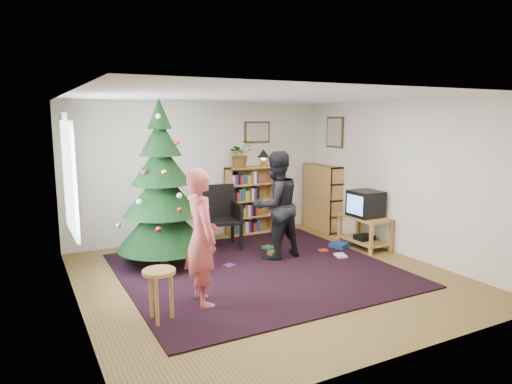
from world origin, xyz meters
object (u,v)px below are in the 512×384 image
picture_back (257,132)px  table_lamp (263,155)px  person_standing (201,237)px  person_by_chair (276,206)px  picture_right (335,132)px  armchair (219,214)px  bookshelf_back (250,199)px  stool (159,282)px  bookshelf_right (322,197)px  potted_plant (240,154)px  crt_tv (365,204)px  tv_stand (365,229)px  christmas_tree (162,197)px

picture_back → table_lamp: 0.45m
person_standing → person_by_chair: bearing=-54.0°
picture_right → table_lamp: size_ratio=1.83×
armchair → person_by_chair: size_ratio=0.63×
bookshelf_back → stool: bearing=-131.0°
bookshelf_right → picture_right: bearing=-143.7°
bookshelf_back → stool: size_ratio=2.15×
person_standing → potted_plant: 3.45m
crt_tv → tv_stand: bearing=-0.0°
armchair → stool: 3.01m
picture_right → christmas_tree: christmas_tree is taller
christmas_tree → person_by_chair: (1.68, -0.52, -0.19)m
bookshelf_right → christmas_tree: bearing=101.7°
bookshelf_back → armchair: (-0.92, -0.63, -0.08)m
armchair → person_standing: size_ratio=0.65×
picture_back → table_lamp: size_ratio=1.67×
bookshelf_right → tv_stand: bearing=175.2°
picture_right → crt_tv: 1.73m
christmas_tree → bookshelf_right: size_ratio=1.94×
person_standing → person_by_chair: 2.05m
person_standing → tv_stand: bearing=-72.1°
table_lamp → bookshelf_right: bearing=-19.9°
bookshelf_back → potted_plant: size_ratio=2.52×
bookshelf_right → stool: (-4.09, -2.67, -0.20)m
bookshelf_back → crt_tv: (1.30, -1.83, 0.11)m
stool → person_standing: person_standing is taller
crt_tv → bookshelf_right: bearing=85.1°
picture_back → person_standing: size_ratio=0.33×
picture_back → person_standing: (-2.30, -2.94, -1.12)m
bookshelf_back → picture_back: bearing=30.3°
person_by_chair → armchair: bearing=-68.6°
bookshelf_right → table_lamp: table_lamp is taller
armchair → person_by_chair: 1.19m
table_lamp → person_by_chair: bearing=-112.3°
picture_back → stool: picture_back is taller
picture_right → bookshelf_right: bearing=126.3°
picture_back → person_standing: 3.90m
christmas_tree → potted_plant: 2.23m
stool → picture_back: bearing=47.9°
crt_tv → potted_plant: potted_plant is taller
picture_right → potted_plant: (-1.76, 0.59, -0.39)m
bookshelf_back → potted_plant: (-0.20, 0.00, 0.89)m
bookshelf_right → table_lamp: 1.47m
bookshelf_back → table_lamp: (0.30, 0.00, 0.86)m
christmas_tree → stool: (-0.62, -1.95, -0.58)m
armchair → bookshelf_back: bearing=42.9°
person_by_chair → bookshelf_back: bearing=-109.6°
christmas_tree → stool: size_ratio=4.17×
picture_back → tv_stand: picture_back is taller
bookshelf_back → potted_plant: 0.92m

